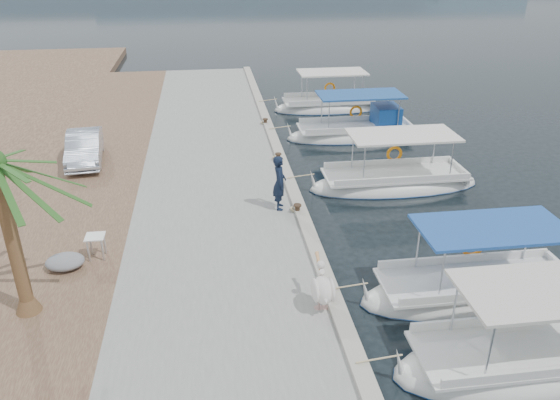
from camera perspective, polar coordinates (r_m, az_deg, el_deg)
The scene contains 15 objects.
ground at distance 17.88m, azimuth 3.70°, elevation -4.90°, with size 400.00×400.00×0.00m, color black.
concrete_quay at distance 21.93m, azimuth -6.55°, elevation 1.75°, with size 6.00×40.00×0.50m, color gray.
quay_curb at distance 22.01m, azimuth 0.67°, elevation 2.89°, with size 0.44×40.00×0.12m, color #A29E8F.
cobblestone_strip at distance 22.44m, azimuth -19.40°, elevation 0.96°, with size 4.00×40.00×0.50m, color brown.
fishing_caique_a at distance 14.39m, azimuth 23.66°, elevation -15.42°, with size 6.07×2.29×2.83m.
fishing_caique_b at distance 16.40m, azimuth 19.69°, elevation -9.14°, with size 6.62×2.23×2.83m.
fishing_caique_c at distance 22.51m, azimuth 11.82°, elevation 1.65°, with size 6.97×2.32×2.83m.
fishing_caique_d at distance 27.95m, azimuth 8.02°, elevation 6.88°, with size 6.94×2.28×2.83m.
fishing_caique_e at distance 32.55m, azimuth 5.06°, elevation 9.60°, with size 6.42×2.32×2.83m.
mooring_bollards at distance 18.79m, azimuth 1.83°, elevation -0.85°, with size 0.28×20.28×0.33m.
pelican at distance 13.99m, azimuth 4.49°, elevation -9.18°, with size 0.54×1.50×1.17m.
fisherman at distance 18.82m, azimuth -0.05°, elevation 1.83°, with size 0.71×0.47×1.95m, color black.
parked_car at distance 24.48m, azimuth -19.77°, elevation 5.19°, with size 1.35×3.86×1.27m, color silver.
tarp_bundle at distance 16.92m, azimuth -21.55°, elevation -6.02°, with size 1.10×0.90×0.40m, color gray.
folding_table at distance 16.96m, azimuth -18.70°, elevation -4.19°, with size 0.55×0.55×0.73m.
Camera 1 is at (-3.21, -15.07, 9.08)m, focal length 35.00 mm.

